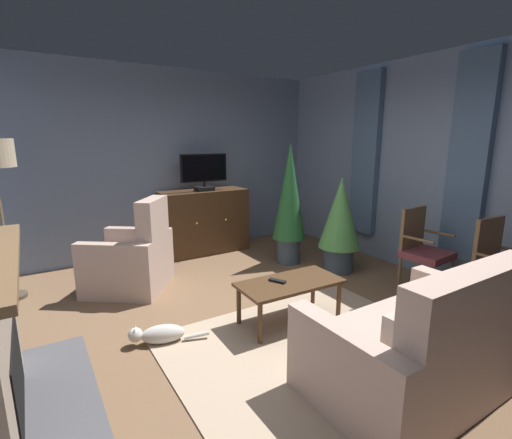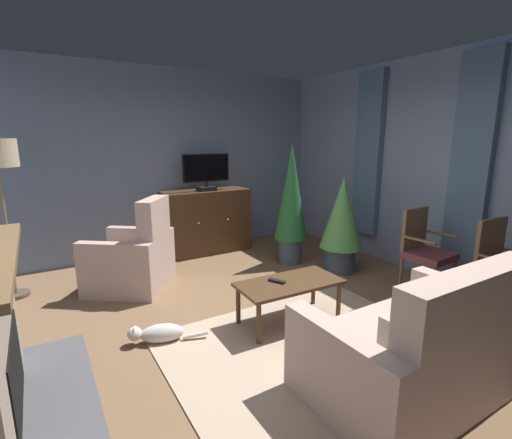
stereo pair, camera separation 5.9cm
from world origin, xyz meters
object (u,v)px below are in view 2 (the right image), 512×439
Objects in this scene: armchair_by_fireplace at (134,260)px; tv_remote at (277,281)px; tv_cabinet at (206,223)px; side_chair_mid_row at (502,269)px; potted_plant_small_fern_corner at (342,220)px; potted_plant_tall_palm_by_window at (291,199)px; cat at (158,333)px; sofa_floral at (418,350)px; side_chair_beside_plant at (424,248)px; television at (206,171)px; coffee_table at (289,287)px.

tv_remote is at bearing -59.08° from armchair_by_fireplace.
tv_cabinet is 1.34× the size of side_chair_mid_row.
armchair_by_fireplace is 0.93× the size of potted_plant_small_fern_corner.
side_chair_mid_row is at bearing -73.36° from potted_plant_tall_palm_by_window.
side_chair_mid_row is 1.53× the size of cat.
tv_remote is 1.36m from sofa_floral.
potted_plant_tall_palm_by_window reaches higher than cat.
potted_plant_small_fern_corner is (-0.36, 0.98, 0.19)m from side_chair_beside_plant.
tv_cabinet is 1.61m from armchair_by_fireplace.
cat is (-2.26, -1.13, -0.85)m from potted_plant_tall_palm_by_window.
television is at bearing 124.34° from potted_plant_small_fern_corner.
potted_plant_small_fern_corner is at bearing 29.04° from coffee_table.
sofa_floral is 1.19× the size of potted_plant_small_fern_corner.
armchair_by_fireplace is at bearing -147.80° from television.
potted_plant_tall_palm_by_window is (1.06, 1.43, 0.56)m from coffee_table.
armchair_by_fireplace reaches higher than coffee_table.
potted_plant_small_fern_corner is at bearing 110.05° from side_chair_beside_plant.
tv_remote is at bearing -98.52° from television.
television is 2.90m from cat.
side_chair_beside_plant is at bearing -32.92° from armchair_by_fireplace.
tv_cabinet is at bearing 84.28° from coffee_table.
side_chair_beside_plant reaches higher than tv_remote.
coffee_table is 1.98m from armchair_by_fireplace.
sofa_floral is 1.65m from side_chair_mid_row.
potted_plant_small_fern_corner is at bearing 101.45° from side_chair_mid_row.
sofa_floral is at bearing -145.93° from side_chair_beside_plant.
tv_cabinet is at bearing 113.27° from side_chair_mid_row.
coffee_table is at bearing -150.96° from potted_plant_small_fern_corner.
armchair_by_fireplace is 2.68m from potted_plant_small_fern_corner.
tv_cabinet is 0.78× the size of potted_plant_tall_palm_by_window.
side_chair_mid_row is (2.87, -2.68, 0.18)m from armchair_by_fireplace.
tv_cabinet is 3.14m from side_chair_beside_plant.
side_chair_mid_row reaches higher than tv_cabinet.
sofa_floral reaches higher than tv_remote.
potted_plant_small_fern_corner reaches higher than tv_cabinet.
side_chair_mid_row is (1.54, -3.57, 0.06)m from tv_cabinet.
coffee_table is at bearing -141.69° from tv_remote.
armchair_by_fireplace is 1.40m from cat.
coffee_table is 1.56× the size of cat.
coffee_table reaches higher than cat.
side_chair_beside_plant reaches higher than cat.
armchair_by_fireplace is at bearing 122.90° from coffee_table.
television is 2.68m from coffee_table.
side_chair_beside_plant is (1.61, 1.09, 0.20)m from sofa_floral.
tv_remote is 1.91m from side_chair_beside_plant.
coffee_table is at bearing 97.60° from sofa_floral.
potted_plant_small_fern_corner is at bearing -90.90° from tv_remote.
television is at bearing -90.00° from tv_cabinet.
armchair_by_fireplace is (-0.97, 1.61, -0.09)m from tv_remote.
sofa_floral is 2.10m from cat.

